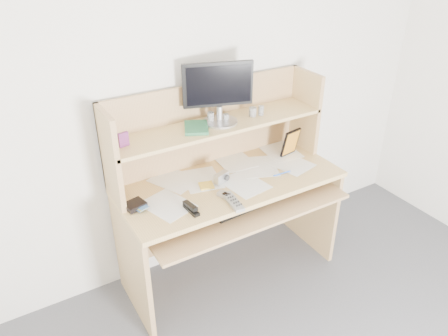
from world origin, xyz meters
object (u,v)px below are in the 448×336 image
keyboard (246,201)px  game_case (290,142)px  tv_remote (233,202)px  monitor (218,91)px  desk (224,182)px

keyboard → game_case: bearing=19.5°
tv_remote → monitor: monitor is taller
desk → keyboard: desk is taller
desk → game_case: (0.52, -0.01, 0.16)m
keyboard → monitor: 0.68m
desk → game_case: bearing=-0.9°
game_case → monitor: size_ratio=0.47×
keyboard → desk: bearing=93.6°
desk → game_case: desk is taller
desk → monitor: 0.59m
keyboard → tv_remote: 0.20m
game_case → keyboard: bearing=-167.1°
tv_remote → game_case: game_case is taller
tv_remote → desk: bearing=75.9°
desk → tv_remote: size_ratio=7.05×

